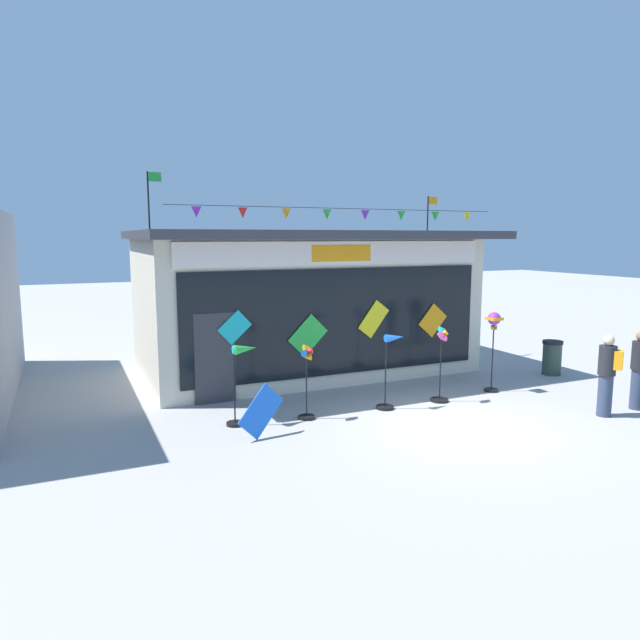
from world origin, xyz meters
TOP-DOWN VIEW (x-y plane):
  - ground_plane at (0.00, 0.00)m, footprint 80.00×80.00m
  - kite_shop_building at (-0.84, 5.67)m, footprint 8.92×5.46m
  - wind_spinner_far_left at (-3.78, 1.80)m, footprint 0.65×0.34m
  - wind_spinner_left at (-2.51, 1.58)m, footprint 0.34×0.34m
  - wind_spinner_center_left at (-0.60, 1.53)m, footprint 0.64×0.38m
  - wind_spinner_center_right at (0.67, 1.48)m, footprint 0.40×0.40m
  - wind_spinner_right at (2.29, 1.69)m, footprint 0.33×0.33m
  - person_near_camera at (4.15, -0.69)m, footprint 0.34×0.34m
  - person_mid_plaza at (3.12, -0.76)m, footprint 0.44×0.47m
  - trash_bin at (4.89, 2.35)m, footprint 0.52×0.52m
  - display_kite_on_ground at (-3.67, 0.97)m, footprint 0.97×0.30m

SIDE VIEW (x-z plane):
  - ground_plane at x=0.00m, z-range 0.00..0.00m
  - trash_bin at x=4.89m, z-range 0.01..0.92m
  - display_kite_on_ground at x=-3.67m, z-range 0.00..0.97m
  - wind_spinner_left at x=-2.51m, z-range 0.09..1.62m
  - person_near_camera at x=4.15m, z-range 0.02..1.70m
  - person_mid_plaza at x=3.12m, z-range 0.05..1.73m
  - wind_spinner_center_right at x=0.67m, z-range 0.04..1.75m
  - wind_spinner_center_left at x=-0.60m, z-range 0.13..1.74m
  - wind_spinner_far_left at x=-3.78m, z-range 0.28..1.87m
  - wind_spinner_right at x=2.29m, z-range 0.50..2.40m
  - kite_shop_building at x=-0.84m, z-range -0.67..4.50m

